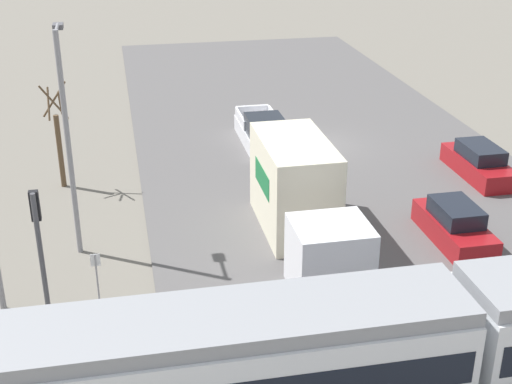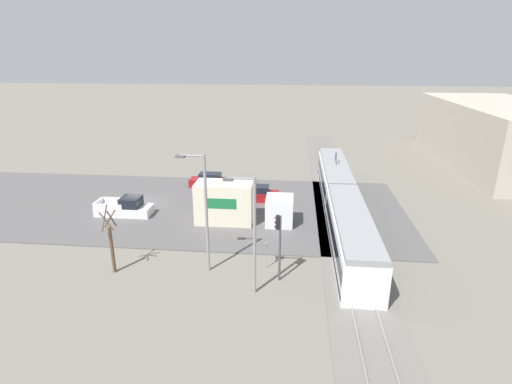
{
  "view_description": "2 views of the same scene",
  "coord_description": "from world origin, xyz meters",
  "views": [
    {
      "loc": [
        10.14,
        34.23,
        13.28
      ],
      "look_at": [
        4.94,
        8.56,
        1.51
      ],
      "focal_mm": 50.0,
      "sensor_mm": 36.0,
      "label": 1
    },
    {
      "loc": [
        36.47,
        15.18,
        14.63
      ],
      "look_at": [
        3.18,
        11.88,
        2.91
      ],
      "focal_mm": 28.0,
      "sensor_mm": 36.0,
      "label": 2
    }
  ],
  "objects": [
    {
      "name": "street_tree",
      "position": [
        12.86,
        2.82,
        2.23
      ],
      "size": [
        1.16,
        0.96,
        4.9
      ],
      "color": "brown",
      "rests_on": "ground"
    },
    {
      "name": "street_lamp_mid_block",
      "position": [
        11.98,
        9.18,
        4.87
      ],
      "size": [
        0.36,
        1.95,
        8.47
      ],
      "color": "gray",
      "rests_on": "ground"
    },
    {
      "name": "no_parking_sign",
      "position": [
        11.25,
        13.43,
        1.24
      ],
      "size": [
        0.32,
        0.08,
        2.0
      ],
      "color": "gray",
      "rests_on": "ground"
    },
    {
      "name": "sedan_car_0",
      "position": [
        -2.36,
        11.51,
        0.73
      ],
      "size": [
        1.71,
        4.32,
        1.57
      ],
      "rotation": [
        0.0,
        0.0,
        3.14
      ],
      "color": "maroon",
      "rests_on": "ground"
    },
    {
      "name": "sedan_car_1",
      "position": [
        -6.44,
        5.64,
        0.71
      ],
      "size": [
        1.74,
        4.67,
        1.54
      ],
      "rotation": [
        0.0,
        0.0,
        3.14
      ],
      "color": "maroon",
      "rests_on": "ground"
    },
    {
      "name": "rail_bed",
      "position": [
        0.0,
        19.61,
        0.05
      ],
      "size": [
        75.36,
        4.4,
        0.22
      ],
      "color": "slate",
      "rests_on": "ground"
    },
    {
      "name": "road_surface",
      "position": [
        0.0,
        0.0,
        0.04
      ],
      "size": [
        18.74,
        51.99,
        0.08
      ],
      "color": "#565454",
      "rests_on": "ground"
    },
    {
      "name": "traffic_light_pole",
      "position": [
        12.78,
        14.33,
        3.1
      ],
      "size": [
        0.28,
        0.47,
        4.74
      ],
      "color": "#47474C",
      "rests_on": "ground"
    },
    {
      "name": "box_truck",
      "position": [
        3.49,
        10.26,
        1.79
      ],
      "size": [
        2.62,
        8.68,
        3.71
      ],
      "color": "silver",
      "rests_on": "ground"
    },
    {
      "name": "pickup_truck",
      "position": [
        2.77,
        -0.6,
        0.75
      ],
      "size": [
        2.01,
        5.22,
        1.77
      ],
      "color": "silver",
      "rests_on": "ground"
    },
    {
      "name": "ground_plane",
      "position": [
        0.0,
        0.0,
        0.0
      ],
      "size": [
        320.0,
        320.0,
        0.0
      ],
      "primitive_type": "plane",
      "color": "slate"
    },
    {
      "name": "light_rail_tram",
      "position": [
        1.45,
        19.61,
        1.68
      ],
      "size": [
        28.53,
        2.83,
        4.42
      ],
      "color": "white",
      "rests_on": "ground"
    }
  ]
}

